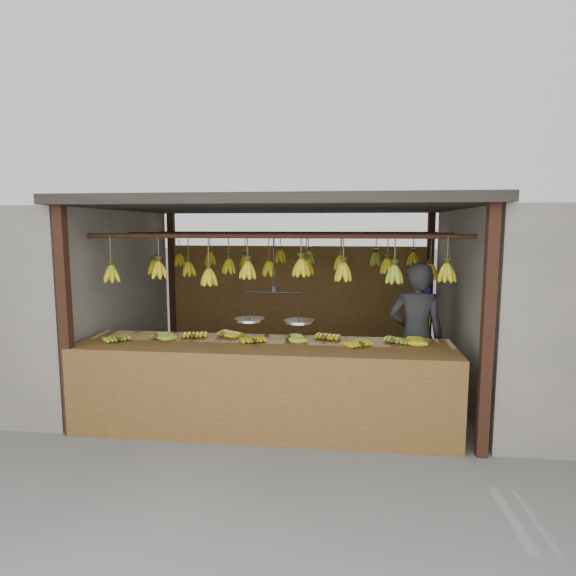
# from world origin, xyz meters

# --- Properties ---
(ground) EXTENTS (80.00, 80.00, 0.00)m
(ground) POSITION_xyz_m (0.00, 0.00, 0.00)
(ground) COLOR #5B5B57
(stall) EXTENTS (4.30, 3.30, 2.40)m
(stall) POSITION_xyz_m (0.00, 0.33, 1.97)
(stall) COLOR black
(stall) RESTS_ON ground
(neighbor_left) EXTENTS (3.00, 3.00, 2.30)m
(neighbor_left) POSITION_xyz_m (-3.60, 0.00, 1.15)
(neighbor_left) COLOR slate
(neighbor_left) RESTS_ON ground
(counter) EXTENTS (3.87, 0.88, 0.96)m
(counter) POSITION_xyz_m (-0.09, -1.23, 0.72)
(counter) COLOR brown
(counter) RESTS_ON ground
(hanging_bananas) EXTENTS (3.64, 2.25, 0.39)m
(hanging_bananas) POSITION_xyz_m (0.00, 0.00, 1.62)
(hanging_bananas) COLOR gold
(hanging_bananas) RESTS_ON ground
(balance_scale) EXTENTS (0.83, 0.33, 0.89)m
(balance_scale) POSITION_xyz_m (0.01, -1.00, 1.16)
(balance_scale) COLOR black
(balance_scale) RESTS_ON ground
(vendor) EXTENTS (0.63, 0.42, 1.71)m
(vendor) POSITION_xyz_m (1.54, -0.42, 0.85)
(vendor) COLOR #262628
(vendor) RESTS_ON ground
(bag_bundles) EXTENTS (0.08, 0.26, 1.27)m
(bag_bundles) POSITION_xyz_m (1.94, 1.35, 0.97)
(bag_bundles) COLOR red
(bag_bundles) RESTS_ON ground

